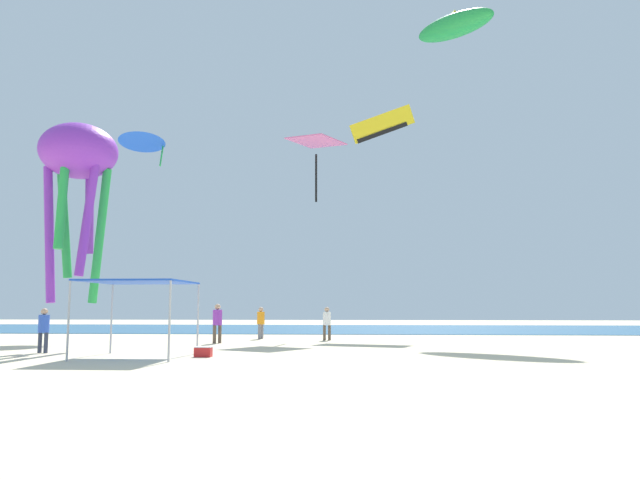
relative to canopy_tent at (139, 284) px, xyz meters
name	(u,v)px	position (x,y,z in m)	size (l,w,h in m)	color
ground	(334,360)	(6.62, 0.13, -2.49)	(110.00, 110.00, 0.10)	beige
ocean_strip	(348,329)	(6.62, 25.61, -2.43)	(110.00, 18.38, 0.03)	#28608C
canopy_tent	(139,284)	(0.00, 0.00, 0.00)	(3.29, 3.33, 2.56)	#B2B2B7
person_near_tent	(217,320)	(0.88, 7.68, -1.38)	(0.43, 0.43, 1.82)	brown
person_leftmost	(44,327)	(-4.12, 1.55, -1.49)	(0.42, 0.39, 1.63)	#33384C
person_central	(261,320)	(2.29, 11.52, -1.47)	(0.40, 0.43, 1.67)	slate
person_rightmost	(327,321)	(5.84, 10.44, -1.47)	(0.40, 0.40, 1.67)	brown
cooler_box	(203,352)	(2.20, 0.25, -2.27)	(0.57, 0.37, 0.35)	red
kite_inflatable_green	(455,25)	(14.40, 20.94, 19.10)	(5.84, 5.09, 2.25)	green
kite_octopus_purple	(78,160)	(-3.69, 2.73, 5.05)	(3.39, 3.39, 7.15)	purple
kite_delta_blue	(142,139)	(-5.75, 14.98, 9.50)	(3.32, 3.36, 2.37)	blue
kite_diamond_pink	(316,145)	(4.97, 14.78, 8.88)	(3.74, 3.74, 3.81)	pink
kite_parafoil_yellow	(382,125)	(9.12, 19.49, 11.49)	(4.47, 0.83, 2.72)	yellow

